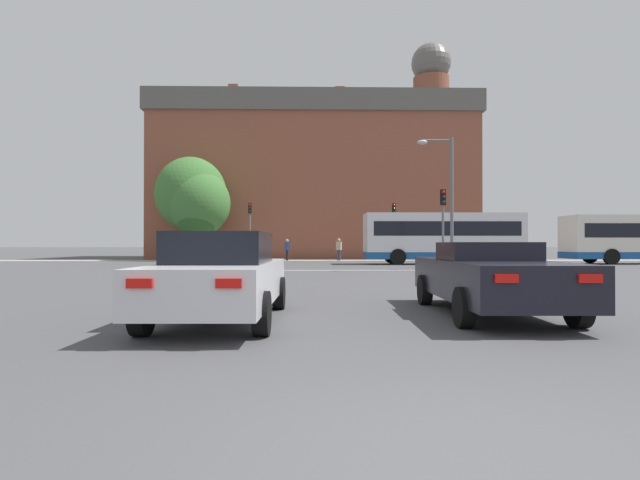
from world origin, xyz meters
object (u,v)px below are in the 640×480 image
Objects in this scene: traffic_light_far_right at (394,222)px; pedestrian_waiting at (339,248)px; bus_crossing_lead at (443,237)px; pedestrian_walking_west at (422,247)px; car_roadster_right at (489,277)px; pedestrian_walking_east at (287,248)px; street_lamp_junction at (446,189)px; traffic_light_far_left at (250,222)px; traffic_light_near_right at (443,216)px; car_saloon_left at (222,275)px.

traffic_light_far_right is 2.56× the size of pedestrian_waiting.
pedestrian_walking_west is (0.26, 6.93, -0.67)m from bus_crossing_lead.
bus_crossing_lead is at bearing 78.51° from car_roadster_right.
traffic_light_far_right reaches higher than pedestrian_walking_east.
pedestrian_walking_east is (-8.30, 0.59, -2.00)m from traffic_light_far_right.
traffic_light_far_left is at bearing 128.01° from street_lamp_junction.
street_lamp_junction is at bearing -136.01° from pedestrian_walking_west.
bus_crossing_lead is 7.04m from traffic_light_near_right.
pedestrian_walking_west is (13.47, 0.35, -1.91)m from traffic_light_far_left.
pedestrian_waiting reaches higher than car_roadster_right.
street_lamp_junction is (-1.94, -7.84, 2.24)m from bus_crossing_lead.
traffic_light_far_left is 2.57× the size of pedestrian_waiting.
car_roadster_right is (4.80, 0.63, -0.07)m from car_saloon_left.
traffic_light_near_right is at bearing 79.27° from car_roadster_right.
traffic_light_far_right reaches higher than car_saloon_left.
car_saloon_left is at bearing 163.82° from pedestrian_walking_east.
pedestrian_walking_west reaches higher than pedestrian_walking_east.
street_lamp_junction reaches higher than pedestrian_waiting.
traffic_light_near_right is 2.43× the size of pedestrian_walking_east.
bus_crossing_lead is at bearing -72.29° from traffic_light_far_right.
traffic_light_near_right is at bearing -164.81° from pedestrian_walking_east.
pedestrian_walking_west is at bearing 1.47° from traffic_light_far_left.
bus_crossing_lead is at bearing 75.28° from traffic_light_near_right.
pedestrian_walking_west is at bearing 81.55° from street_lamp_junction.
pedestrian_waiting is at bearing 93.43° from car_roadster_right.
traffic_light_near_right is 14.76m from pedestrian_waiting.
traffic_light_near_right is 16.33m from pedestrian_walking_east.
traffic_light_far_right is 3.03m from pedestrian_walking_west.
traffic_light_far_left is 13.61m from pedestrian_walking_west.
street_lamp_junction is at bearing -89.52° from traffic_light_far_right.
pedestrian_waiting is 0.96× the size of pedestrian_walking_west.
car_roadster_right is 23.49m from bus_crossing_lead.
traffic_light_near_right is at bearing 131.77° from pedestrian_waiting.
pedestrian_walking_west is at bearing 177.89° from bus_crossing_lead.
street_lamp_junction reaches higher than bus_crossing_lead.
pedestrian_walking_east is 10.61m from pedestrian_walking_west.
car_roadster_right is 1.09× the size of traffic_light_far_left.
traffic_light_near_right is 13.19m from traffic_light_far_right.
pedestrian_walking_west is at bearing 11.90° from traffic_light_far_right.
street_lamp_junction is 15.21m from pedestrian_walking_west.
traffic_light_far_right reaches higher than pedestrian_walking_west.
street_lamp_junction is 17.36m from pedestrian_walking_east.
street_lamp_junction reaches higher than pedestrian_walking_east.
pedestrian_walking_east is (-5.10, 29.91, 0.28)m from car_roadster_right.
traffic_light_far_left reaches higher than car_saloon_left.
street_lamp_junction is 3.75× the size of pedestrian_waiting.
traffic_light_far_right reaches higher than bus_crossing_lead.
pedestrian_waiting is (6.92, 0.61, -1.97)m from traffic_light_far_left.
pedestrian_waiting reaches higher than pedestrian_walking_east.
bus_crossing_lead is 8.38m from street_lamp_junction.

